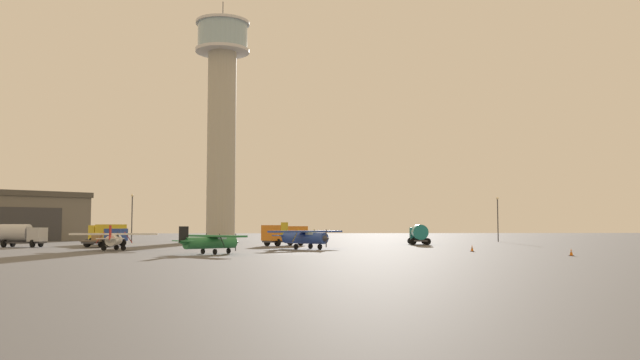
% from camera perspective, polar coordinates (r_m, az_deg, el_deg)
% --- Properties ---
extents(ground_plane, '(400.00, 400.00, 0.00)m').
position_cam_1_polar(ground_plane, '(63.36, -2.66, -6.50)').
color(ground_plane, '#545456').
extents(control_tower, '(10.22, 10.22, 45.75)m').
position_cam_1_polar(control_tower, '(124.74, -8.64, 6.29)').
color(control_tower, '#B2AD9E').
rests_on(control_tower, ground_plane).
extents(hangar, '(31.24, 30.13, 9.07)m').
position_cam_1_polar(hangar, '(133.89, -25.94, -2.89)').
color(hangar, '#6B665B').
rests_on(hangar, ground_plane).
extents(airplane_blue, '(9.20, 8.34, 3.15)m').
position_cam_1_polar(airplane_blue, '(76.17, -1.42, -5.00)').
color(airplane_blue, '#2847A8').
rests_on(airplane_blue, ground_plane).
extents(airplane_green, '(7.02, 7.73, 2.65)m').
position_cam_1_polar(airplane_green, '(62.56, -9.68, -5.34)').
color(airplane_green, '#287A42').
rests_on(airplane_green, ground_plane).
extents(airplane_white, '(9.40, 7.38, 2.77)m').
position_cam_1_polar(airplane_white, '(74.56, -17.70, -4.96)').
color(airplane_white, white).
rests_on(airplane_white, ground_plane).
extents(truck_box_orange, '(6.60, 6.35, 2.83)m').
position_cam_1_polar(truck_box_orange, '(89.66, -3.11, -4.78)').
color(truck_box_orange, '#38383D').
rests_on(truck_box_orange, ground_plane).
extents(truck_fuel_tanker_silver, '(6.09, 3.72, 2.93)m').
position_cam_1_polar(truck_fuel_tanker_silver, '(91.55, -24.86, -4.37)').
color(truck_fuel_tanker_silver, '#38383D').
rests_on(truck_fuel_tanker_silver, ground_plane).
extents(truck_fuel_tanker_teal, '(3.70, 6.54, 2.91)m').
position_cam_1_polar(truck_fuel_tanker_teal, '(95.94, 8.72, -4.68)').
color(truck_fuel_tanker_teal, '#38383D').
rests_on(truck_fuel_tanker_teal, ground_plane).
extents(truck_flatbed_blue, '(4.96, 7.13, 2.37)m').
position_cam_1_polar(truck_flatbed_blue, '(89.75, -18.04, -4.86)').
color(truck_flatbed_blue, '#38383D').
rests_on(truck_flatbed_blue, ground_plane).
extents(truck_box_yellow, '(6.33, 7.07, 2.95)m').
position_cam_1_polar(truck_box_yellow, '(98.96, -18.23, -4.46)').
color(truck_box_yellow, '#38383D').
rests_on(truck_box_yellow, ground_plane).
extents(car_green, '(4.61, 2.65, 1.37)m').
position_cam_1_polar(car_green, '(97.14, -8.78, -5.20)').
color(car_green, '#287A42').
rests_on(car_green, ground_plane).
extents(light_post_west, '(0.44, 0.44, 7.79)m').
position_cam_1_polar(light_post_west, '(117.38, 15.39, -2.97)').
color(light_post_west, '#38383D').
rests_on(light_post_west, ground_plane).
extents(light_post_east, '(0.44, 0.44, 8.05)m').
position_cam_1_polar(light_post_east, '(112.07, -16.23, -2.84)').
color(light_post_east, '#38383D').
rests_on(light_post_east, ground_plane).
extents(traffic_cone_near_left, '(0.36, 0.36, 0.70)m').
position_cam_1_polar(traffic_cone_near_left, '(70.51, 13.25, -5.87)').
color(traffic_cone_near_left, black).
rests_on(traffic_cone_near_left, ground_plane).
extents(traffic_cone_near_right, '(0.36, 0.36, 0.67)m').
position_cam_1_polar(traffic_cone_near_right, '(62.51, 21.26, -5.95)').
color(traffic_cone_near_right, black).
rests_on(traffic_cone_near_right, ground_plane).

